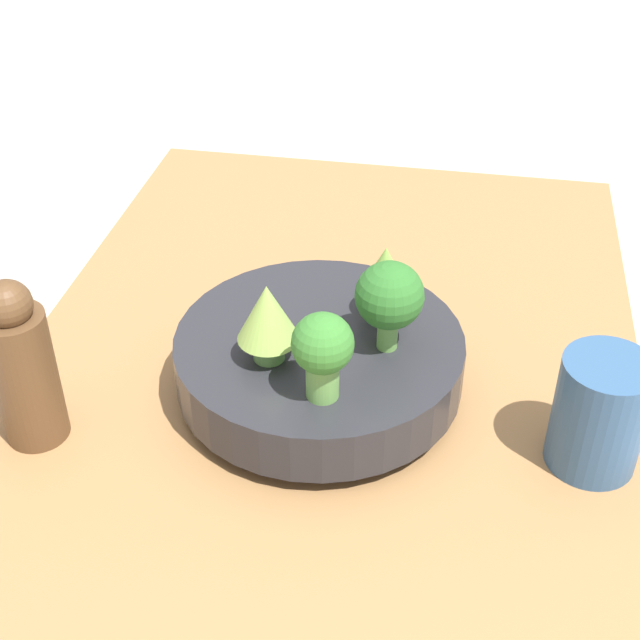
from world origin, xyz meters
The scene contains 9 objects.
ground_plane centered at (0.00, 0.00, 0.00)m, with size 6.00×6.00×0.00m, color #ADA89E.
table centered at (0.00, 0.00, 0.02)m, with size 0.93×0.60×0.04m.
bowl centered at (-0.01, 0.00, 0.07)m, with size 0.26×0.26×0.06m.
romanesco_piece_far centered at (-0.05, 0.04, 0.15)m, with size 0.05×0.05×0.08m.
broccoli_floret_left centered at (-0.09, -0.02, 0.15)m, with size 0.05×0.05×0.08m.
romanesco_piece_near centered at (0.04, -0.05, 0.14)m, with size 0.05×0.05×0.07m.
broccoli_floret_front centered at (-0.02, -0.06, 0.15)m, with size 0.06×0.06×0.08m.
cup centered at (-0.06, -0.24, 0.09)m, with size 0.08×0.08×0.10m.
pepper_mill centered at (-0.11, 0.23, 0.11)m, with size 0.05×0.05×0.16m.
Camera 1 is at (-0.64, -0.11, 0.58)m, focal length 50.00 mm.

